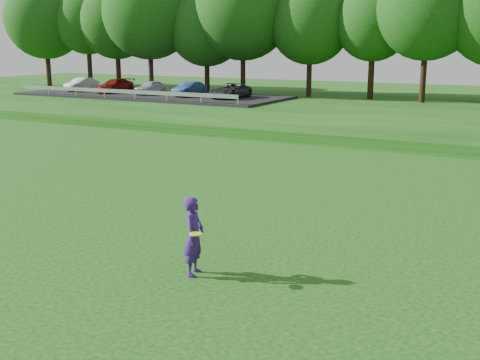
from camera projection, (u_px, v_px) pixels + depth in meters
The scene contains 6 objects.
ground at pixel (125, 284), 13.17m from camera, with size 140.00×140.00×0.00m, color #11410C.
berm at pixel (436, 114), 42.20m from camera, with size 130.00×30.00×0.60m, color #11410C.
walking_path at pixel (380, 147), 30.28m from camera, with size 130.00×1.60×0.04m, color gray.
treeline at pixel (454, 2), 43.88m from camera, with size 104.00×7.00×15.00m, color #18420F, non-canonical shape.
parking_lot at pixel (153, 92), 52.06m from camera, with size 24.00×9.00×1.38m.
woman at pixel (194, 236), 13.53m from camera, with size 0.71×0.87×1.82m.
Camera 1 is at (8.13, -9.61, 5.17)m, focal length 45.00 mm.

